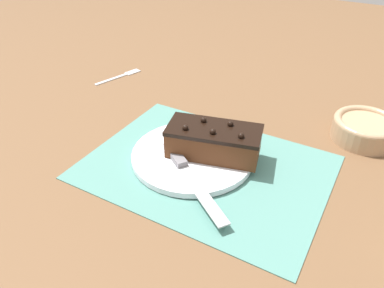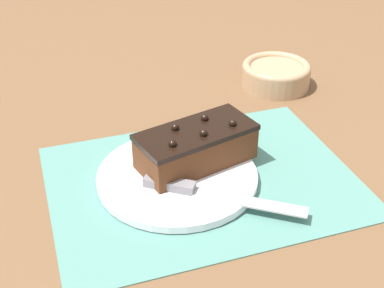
{
  "view_description": "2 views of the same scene",
  "coord_description": "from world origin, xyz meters",
  "px_view_note": "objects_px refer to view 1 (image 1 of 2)",
  "views": [
    {
      "loc": [
        -0.26,
        0.52,
        0.45
      ],
      "look_at": [
        0.03,
        -0.0,
        0.05
      ],
      "focal_mm": 35.0,
      "sensor_mm": 36.0,
      "label": 1
    },
    {
      "loc": [
        0.22,
        0.62,
        0.49
      ],
      "look_at": [
        0.01,
        -0.02,
        0.06
      ],
      "focal_mm": 50.0,
      "sensor_mm": 36.0,
      "label": 2
    }
  ],
  "objects_px": {
    "cake_plate": "(193,155)",
    "serving_knife": "(183,167)",
    "small_bowl": "(365,128)",
    "dessert_fork": "(122,75)",
    "chocolate_cake": "(214,141)"
  },
  "relations": [
    {
      "from": "serving_knife",
      "to": "dessert_fork",
      "type": "bearing_deg",
      "value": -92.48
    },
    {
      "from": "dessert_fork",
      "to": "cake_plate",
      "type": "bearing_deg",
      "value": -16.57
    },
    {
      "from": "small_bowl",
      "to": "cake_plate",
      "type": "bearing_deg",
      "value": 41.15
    },
    {
      "from": "serving_knife",
      "to": "dessert_fork",
      "type": "relative_size",
      "value": 1.39
    },
    {
      "from": "cake_plate",
      "to": "small_bowl",
      "type": "distance_m",
      "value": 0.38
    },
    {
      "from": "cake_plate",
      "to": "chocolate_cake",
      "type": "distance_m",
      "value": 0.06
    },
    {
      "from": "cake_plate",
      "to": "serving_knife",
      "type": "bearing_deg",
      "value": 101.59
    },
    {
      "from": "small_bowl",
      "to": "dessert_fork",
      "type": "height_order",
      "value": "small_bowl"
    },
    {
      "from": "cake_plate",
      "to": "serving_knife",
      "type": "height_order",
      "value": "serving_knife"
    },
    {
      "from": "small_bowl",
      "to": "dessert_fork",
      "type": "xyz_separation_m",
      "value": [
        0.67,
        -0.0,
        -0.02
      ]
    },
    {
      "from": "dessert_fork",
      "to": "serving_knife",
      "type": "bearing_deg",
      "value": -21.12
    },
    {
      "from": "chocolate_cake",
      "to": "dessert_fork",
      "type": "relative_size",
      "value": 1.32
    },
    {
      "from": "chocolate_cake",
      "to": "small_bowl",
      "type": "relative_size",
      "value": 1.43
    },
    {
      "from": "cake_plate",
      "to": "small_bowl",
      "type": "height_order",
      "value": "small_bowl"
    },
    {
      "from": "cake_plate",
      "to": "dessert_fork",
      "type": "distance_m",
      "value": 0.46
    }
  ]
}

